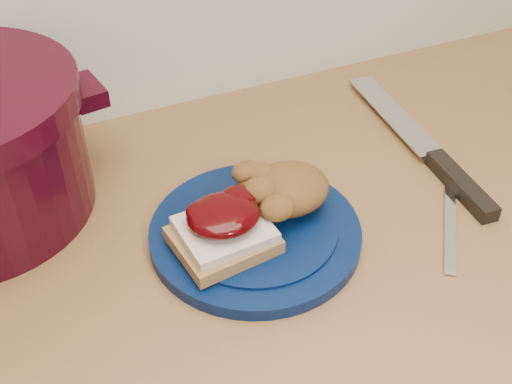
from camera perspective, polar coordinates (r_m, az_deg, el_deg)
name	(u,v)px	position (r m, az deg, el deg)	size (l,w,h in m)	color
plate	(255,233)	(0.72, -0.08, -3.69)	(0.24, 0.24, 0.02)	#04143B
sandwich	(224,228)	(0.68, -2.91, -3.22)	(0.11, 0.10, 0.05)	olive
stuffing_mound	(288,189)	(0.73, 2.84, 0.27)	(0.10, 0.08, 0.05)	brown
chef_knife	(441,164)	(0.85, 16.09, 2.45)	(0.06, 0.34, 0.02)	black
butter_knife	(450,222)	(0.78, 16.88, -2.57)	(0.17, 0.01, 0.00)	silver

